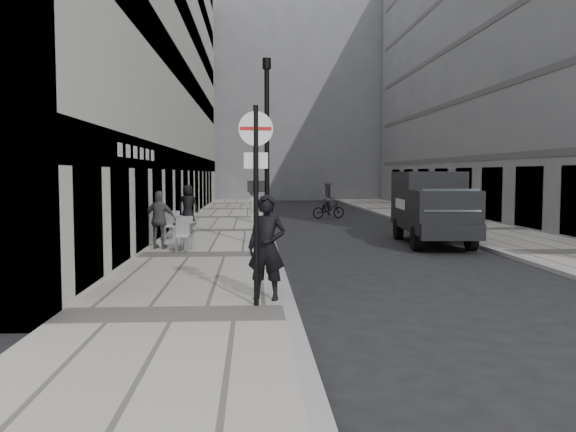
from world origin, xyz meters
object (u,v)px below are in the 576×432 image
at_px(sign_post, 256,178).
at_px(panel_van, 431,203).
at_px(cyclist, 328,204).
at_px(walking_man, 267,247).
at_px(lamppost, 267,143).

xyz_separation_m(sign_post, panel_van, (6.23, 10.21, -0.98)).
bearing_deg(cyclist, walking_man, -115.59).
height_order(sign_post, panel_van, sign_post).
xyz_separation_m(lamppost, panel_van, (5.83, 1.60, -2.02)).
height_order(walking_man, cyclist, walking_man).
bearing_deg(panel_van, walking_man, -118.04).
relative_size(walking_man, lamppost, 0.33).
distance_m(sign_post, lamppost, 8.68).
bearing_deg(sign_post, lamppost, 81.45).
bearing_deg(panel_van, sign_post, -117.58).
xyz_separation_m(panel_van, cyclist, (-2.09, 12.46, -0.66)).
bearing_deg(cyclist, panel_van, -95.98).
xyz_separation_m(lamppost, cyclist, (3.74, 14.06, -2.68)).
bearing_deg(sign_post, panel_van, 52.71).
relative_size(panel_van, cyclist, 2.78).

